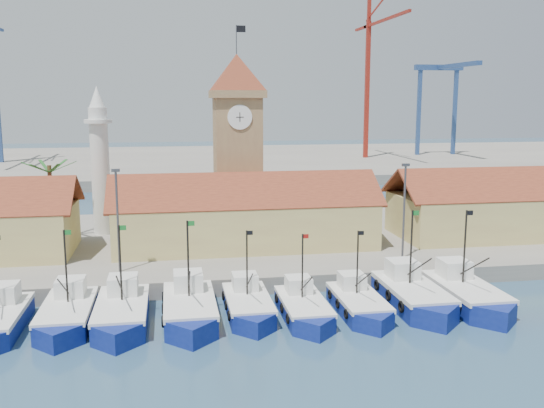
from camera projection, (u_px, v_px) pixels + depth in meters
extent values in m
plane|color=navy|center=(280.00, 330.00, 43.50)|extent=(400.00, 400.00, 0.00)
cube|color=gray|center=(240.00, 243.00, 66.69)|extent=(140.00, 32.00, 1.50)
cube|color=gray|center=(200.00, 162.00, 150.18)|extent=(240.00, 80.00, 2.00)
cube|color=silver|center=(3.00, 293.00, 44.82)|extent=(2.08, 2.18, 1.39)
cube|color=navy|center=(68.00, 318.00, 44.47)|extent=(3.51, 7.94, 1.81)
cube|color=navy|center=(58.00, 339.00, 40.61)|extent=(3.51, 3.51, 1.81)
cube|color=silver|center=(67.00, 306.00, 44.31)|extent=(3.58, 8.16, 0.35)
cube|color=silver|center=(71.00, 287.00, 46.11)|extent=(2.11, 2.21, 1.40)
cylinder|color=black|center=(66.00, 267.00, 44.32)|extent=(0.14, 0.14, 5.62)
cube|color=#197226|center=(67.00, 232.00, 43.92)|extent=(0.50, 0.02, 0.35)
cube|color=navy|center=(122.00, 317.00, 44.68)|extent=(3.66, 8.28, 1.88)
cube|color=navy|center=(118.00, 338.00, 40.65)|extent=(3.66, 3.66, 1.88)
cube|color=silver|center=(122.00, 304.00, 44.51)|extent=(3.73, 8.52, 0.37)
cube|color=silver|center=(123.00, 285.00, 46.38)|extent=(2.20, 2.30, 1.46)
cylinder|color=black|center=(120.00, 264.00, 44.52)|extent=(0.15, 0.15, 5.86)
cube|color=#197226|center=(122.00, 228.00, 44.10)|extent=(0.52, 0.02, 0.37)
cube|color=navy|center=(190.00, 313.00, 45.49)|extent=(3.74, 8.46, 1.92)
cube|color=navy|center=(192.00, 334.00, 41.38)|extent=(3.74, 3.74, 1.92)
cube|color=silver|center=(189.00, 300.00, 45.32)|extent=(3.81, 8.70, 0.37)
cube|color=silver|center=(188.00, 281.00, 47.23)|extent=(2.24, 2.35, 1.50)
cylinder|color=black|center=(188.00, 260.00, 45.33)|extent=(0.15, 0.15, 5.98)
cube|color=#197226|center=(191.00, 223.00, 44.90)|extent=(0.53, 0.02, 0.37)
cube|color=navy|center=(248.00, 309.00, 46.55)|extent=(3.26, 7.37, 1.67)
cube|color=navy|center=(255.00, 326.00, 42.97)|extent=(3.26, 3.26, 1.67)
cube|color=silver|center=(248.00, 298.00, 46.41)|extent=(3.32, 7.57, 0.33)
cube|color=silver|center=(245.00, 282.00, 48.07)|extent=(1.95, 2.05, 1.30)
cylinder|color=black|center=(247.00, 264.00, 46.42)|extent=(0.13, 0.13, 5.21)
cube|color=black|center=(250.00, 233.00, 46.04)|extent=(0.47, 0.02, 0.33)
cube|color=navy|center=(303.00, 311.00, 45.95)|extent=(3.19, 7.22, 1.64)
cube|color=navy|center=(315.00, 329.00, 42.45)|extent=(3.19, 3.19, 1.64)
cube|color=silver|center=(303.00, 301.00, 45.81)|extent=(3.25, 7.42, 0.32)
cube|color=silver|center=(298.00, 285.00, 47.44)|extent=(1.91, 2.01, 1.28)
cylinder|color=black|center=(302.00, 267.00, 45.82)|extent=(0.13, 0.13, 5.11)
cube|color=#A5140F|center=(306.00, 236.00, 45.45)|extent=(0.46, 0.02, 0.32)
cube|color=navy|center=(358.00, 307.00, 46.92)|extent=(3.21, 7.26, 1.65)
cube|color=navy|center=(374.00, 324.00, 43.40)|extent=(3.21, 3.21, 1.65)
cube|color=silver|center=(358.00, 297.00, 46.78)|extent=(3.27, 7.46, 0.32)
cube|color=silver|center=(352.00, 281.00, 48.42)|extent=(1.92, 2.02, 1.28)
cylinder|color=black|center=(357.00, 263.00, 46.79)|extent=(0.13, 0.13, 5.13)
cube|color=black|center=(361.00, 233.00, 46.42)|extent=(0.46, 0.02, 0.32)
cube|color=navy|center=(412.00, 299.00, 48.49)|extent=(3.85, 8.71, 1.98)
cube|color=navy|center=(435.00, 318.00, 44.26)|extent=(3.85, 3.85, 1.98)
cube|color=silver|center=(412.00, 287.00, 48.33)|extent=(3.93, 8.95, 0.38)
cube|color=silver|center=(402.00, 269.00, 50.29)|extent=(2.31, 2.42, 1.54)
cylinder|color=black|center=(411.00, 248.00, 48.34)|extent=(0.15, 0.15, 6.16)
cube|color=#197226|center=(416.00, 213.00, 47.89)|extent=(0.55, 0.02, 0.38)
cube|color=navy|center=(465.00, 298.00, 48.73)|extent=(3.83, 8.66, 1.97)
cube|color=navy|center=(493.00, 317.00, 44.53)|extent=(3.83, 3.83, 1.97)
cube|color=silver|center=(466.00, 286.00, 48.57)|extent=(3.90, 8.90, 0.38)
cube|color=silver|center=(454.00, 269.00, 50.52)|extent=(2.30, 2.41, 1.53)
cylinder|color=black|center=(465.00, 248.00, 48.58)|extent=(0.15, 0.15, 6.13)
cube|color=black|center=(470.00, 213.00, 48.14)|extent=(0.55, 0.02, 0.38)
cube|color=#CDC270|center=(245.00, 223.00, 62.29)|extent=(26.00, 10.00, 4.50)
cube|color=brown|center=(248.00, 191.00, 59.22)|extent=(27.04, 5.13, 3.21)
cube|color=brown|center=(241.00, 184.00, 64.08)|extent=(27.04, 5.13, 3.21)
cube|color=#CDC270|center=(529.00, 214.00, 67.59)|extent=(30.00, 10.00, 4.50)
cube|color=brown|center=(519.00, 178.00, 69.38)|extent=(31.20, 5.13, 3.21)
cube|color=#9F7F51|center=(238.00, 166.00, 67.22)|extent=(5.00, 5.00, 15.00)
cube|color=#9F7F51|center=(237.00, 94.00, 65.88)|extent=(5.80, 5.80, 0.80)
pyramid|color=brown|center=(237.00, 73.00, 65.49)|extent=(5.80, 5.80, 4.00)
cylinder|color=white|center=(240.00, 117.00, 63.81)|extent=(2.60, 0.15, 2.60)
cube|color=black|center=(240.00, 117.00, 63.73)|extent=(0.08, 0.02, 1.00)
cube|color=black|center=(240.00, 117.00, 63.73)|extent=(0.80, 0.02, 0.08)
cylinder|color=#3F3F44|center=(236.00, 39.00, 64.89)|extent=(0.10, 0.10, 3.00)
cube|color=black|center=(241.00, 29.00, 64.79)|extent=(1.00, 0.03, 0.70)
cylinder|color=silver|center=(100.00, 171.00, 66.77)|extent=(2.00, 2.00, 14.00)
cylinder|color=silver|center=(98.00, 121.00, 65.83)|extent=(3.00, 3.00, 0.40)
cone|color=silver|center=(97.00, 97.00, 65.39)|extent=(1.80, 1.80, 2.40)
cylinder|color=brown|center=(51.00, 203.00, 64.51)|extent=(0.44, 0.44, 8.00)
cube|color=#205E21|center=(63.00, 167.00, 64.09)|extent=(2.80, 0.35, 1.18)
cube|color=#205E21|center=(58.00, 166.00, 65.16)|extent=(1.71, 2.60, 1.18)
cube|color=#205E21|center=(45.00, 166.00, 64.92)|extent=(1.71, 2.60, 1.18)
cube|color=#205E21|center=(35.00, 167.00, 63.63)|extent=(2.80, 0.35, 1.18)
cube|color=#205E21|center=(40.00, 168.00, 62.57)|extent=(1.71, 2.60, 1.18)
cube|color=#205E21|center=(54.00, 168.00, 62.80)|extent=(1.71, 2.60, 1.18)
cylinder|color=#3F3F44|center=(118.00, 221.00, 52.15)|extent=(0.20, 0.20, 9.00)
cube|color=#3F3F44|center=(116.00, 170.00, 51.40)|extent=(0.70, 0.25, 0.25)
cylinder|color=#3F3F44|center=(404.00, 212.00, 56.45)|extent=(0.20, 0.20, 9.00)
cube|color=#3F3F44|center=(406.00, 165.00, 55.70)|extent=(0.70, 0.25, 0.25)
cube|color=maroon|center=(367.00, 91.00, 149.15)|extent=(1.00, 1.00, 32.99)
cube|color=maroon|center=(385.00, 20.00, 135.42)|extent=(0.60, 28.56, 0.60)
cube|color=maroon|center=(362.00, 28.00, 151.37)|extent=(0.60, 10.00, 0.60)
cube|color=maroon|center=(369.00, 6.00, 145.75)|extent=(0.80, 0.80, 7.00)
cube|color=navy|center=(419.00, 113.00, 157.57)|extent=(0.90, 0.90, 22.00)
cube|color=navy|center=(455.00, 112.00, 159.23)|extent=(0.90, 0.90, 22.00)
cube|color=navy|center=(439.00, 68.00, 156.44)|extent=(13.00, 1.40, 1.40)
cube|color=navy|center=(457.00, 65.00, 146.73)|extent=(1.40, 22.00, 1.00)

